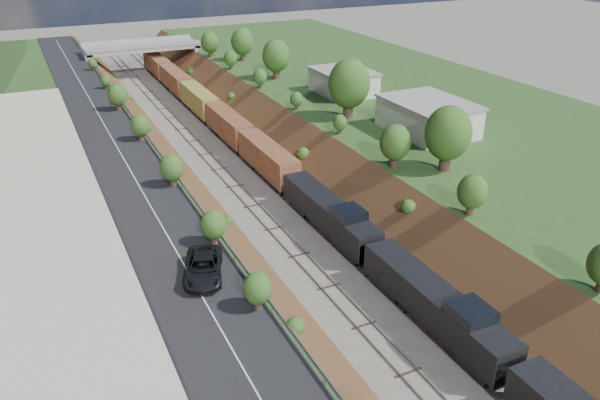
# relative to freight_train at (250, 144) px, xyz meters

# --- Properties ---
(platform_right) EXTENTS (44.00, 180.00, 5.00)m
(platform_right) POSITION_rel_freight_train_xyz_m (30.40, -4.42, -0.01)
(platform_right) COLOR #2B4E20
(platform_right) RESTS_ON ground
(embankment_left) EXTENTS (10.00, 180.00, 10.00)m
(embankment_left) POSITION_rel_freight_train_xyz_m (-13.60, -4.42, -2.51)
(embankment_left) COLOR brown
(embankment_left) RESTS_ON ground
(embankment_right) EXTENTS (10.00, 180.00, 10.00)m
(embankment_right) POSITION_rel_freight_train_xyz_m (8.40, -4.42, -2.51)
(embankment_right) COLOR brown
(embankment_right) RESTS_ON ground
(rail_left_track) EXTENTS (1.58, 180.00, 0.18)m
(rail_left_track) POSITION_rel_freight_train_xyz_m (-5.20, -4.42, -2.42)
(rail_left_track) COLOR gray
(rail_left_track) RESTS_ON ground
(rail_right_track) EXTENTS (1.58, 180.00, 0.18)m
(rail_right_track) POSITION_rel_freight_train_xyz_m (0.00, -4.42, -2.42)
(rail_right_track) COLOR gray
(rail_right_track) RESTS_ON ground
(road) EXTENTS (8.00, 180.00, 0.10)m
(road) POSITION_rel_freight_train_xyz_m (-18.10, -4.42, 2.54)
(road) COLOR black
(road) RESTS_ON platform_left
(guardrail) EXTENTS (0.10, 171.00, 0.70)m
(guardrail) POSITION_rel_freight_train_xyz_m (-14.00, -4.61, 3.04)
(guardrail) COLOR #99999E
(guardrail) RESTS_ON platform_left
(commercial_building) EXTENTS (14.30, 62.30, 7.00)m
(commercial_building) POSITION_rel_freight_train_xyz_m (-30.60, -26.42, 6.00)
(commercial_building) COLOR brown
(commercial_building) RESTS_ON platform_left
(overpass) EXTENTS (24.50, 8.30, 7.40)m
(overpass) POSITION_rel_freight_train_xyz_m (-2.60, 57.58, 2.41)
(overpass) COLOR gray
(overpass) RESTS_ON ground
(white_building_near) EXTENTS (9.00, 12.00, 4.00)m
(white_building_near) POSITION_rel_freight_train_xyz_m (20.90, -12.42, 4.49)
(white_building_near) COLOR silver
(white_building_near) RESTS_ON platform_right
(white_building_far) EXTENTS (8.00, 10.00, 3.60)m
(white_building_far) POSITION_rel_freight_train_xyz_m (20.40, 9.58, 4.29)
(white_building_far) COLOR silver
(white_building_far) RESTS_ON platform_right
(tree_right_large) EXTENTS (5.25, 5.25, 7.61)m
(tree_right_large) POSITION_rel_freight_train_xyz_m (14.40, -24.42, 6.88)
(tree_right_large) COLOR #473323
(tree_right_large) RESTS_ON platform_right
(tree_left_crest) EXTENTS (2.45, 2.45, 3.55)m
(tree_left_crest) POSITION_rel_freight_train_xyz_m (-14.40, -44.42, 4.53)
(tree_left_crest) COLOR #473323
(tree_left_crest) RESTS_ON platform_left
(freight_train) EXTENTS (2.91, 132.92, 4.55)m
(freight_train) POSITION_rel_freight_train_xyz_m (0.00, 0.00, 0.00)
(freight_train) COLOR black
(freight_train) RESTS_ON ground
(suv) EXTENTS (4.79, 6.82, 1.73)m
(suv) POSITION_rel_freight_train_xyz_m (-17.11, -34.08, 3.46)
(suv) COLOR black
(suv) RESTS_ON road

